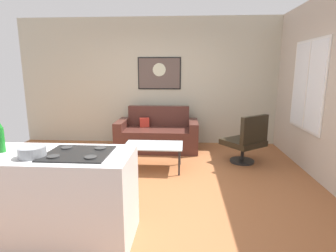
# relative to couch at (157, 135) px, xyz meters

# --- Properties ---
(ground) EXTENTS (6.40, 6.40, 0.04)m
(ground) POSITION_rel_couch_xyz_m (0.01, -1.82, -0.32)
(ground) COLOR #985933
(back_wall) EXTENTS (6.40, 0.05, 2.80)m
(back_wall) POSITION_rel_couch_xyz_m (0.01, 0.60, 1.10)
(back_wall) COLOR #B8B49E
(back_wall) RESTS_ON ground
(right_wall) EXTENTS (0.05, 6.40, 2.80)m
(right_wall) POSITION_rel_couch_xyz_m (2.63, -1.52, 1.10)
(right_wall) COLOR #BCAF9E
(right_wall) RESTS_ON ground
(couch) EXTENTS (1.69, 0.84, 0.89)m
(couch) POSITION_rel_couch_xyz_m (0.00, 0.00, 0.00)
(couch) COLOR #48241E
(couch) RESTS_ON ground
(coffee_table) EXTENTS (0.98, 0.60, 0.43)m
(coffee_table) POSITION_rel_couch_xyz_m (0.06, -1.20, 0.10)
(coffee_table) COLOR silver
(coffee_table) RESTS_ON ground
(armchair) EXTENTS (0.86, 0.86, 0.90)m
(armchair) POSITION_rel_couch_xyz_m (1.69, -0.80, 0.13)
(armchair) COLOR black
(armchair) RESTS_ON ground
(kitchen_counter) EXTENTS (1.56, 0.71, 0.92)m
(kitchen_counter) POSITION_rel_couch_xyz_m (-0.69, -3.19, 0.15)
(kitchen_counter) COLOR silver
(kitchen_counter) RESTS_ON ground
(soda_bottle) EXTENTS (0.07, 0.07, 0.34)m
(soda_bottle) POSITION_rel_couch_xyz_m (-1.17, -3.18, 0.75)
(soda_bottle) COLOR #187421
(soda_bottle) RESTS_ON kitchen_counter
(mixing_bowl) EXTENTS (0.24, 0.24, 0.10)m
(mixing_bowl) POSITION_rel_couch_xyz_m (-0.79, -3.31, 0.64)
(mixing_bowl) COLOR gray
(mixing_bowl) RESTS_ON kitchen_counter
(wall_painting) EXTENTS (0.96, 0.03, 0.71)m
(wall_painting) POSITION_rel_couch_xyz_m (-0.01, 0.56, 1.29)
(wall_painting) COLOR black
(window) EXTENTS (0.03, 1.19, 1.49)m
(window) POSITION_rel_couch_xyz_m (2.59, -0.92, 1.11)
(window) COLOR silver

